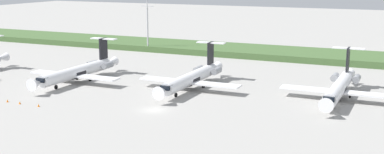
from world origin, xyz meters
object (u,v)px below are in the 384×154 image
(regional_jet_third, at_px, (192,78))
(safety_cone_mid_marker, at_px, (20,103))
(antenna_mast, at_px, (147,23))
(safety_cone_rear_marker, at_px, (39,105))
(regional_jet_second, at_px, (78,71))
(regional_jet_fourth, at_px, (340,87))
(safety_cone_front_marker, at_px, (7,101))

(regional_jet_third, relative_size, safety_cone_mid_marker, 56.36)
(antenna_mast, xyz_separation_m, safety_cone_rear_marker, (13.84, -66.86, -8.94))
(regional_jet_second, relative_size, safety_cone_mid_marker, 56.36)
(regional_jet_fourth, xyz_separation_m, antenna_mast, (-64.69, 37.29, 6.68))
(regional_jet_third, height_order, regional_jet_fourth, same)
(regional_jet_second, xyz_separation_m, safety_cone_front_marker, (-1.36, -20.92, -2.26))
(regional_jet_third, relative_size, antenna_mast, 1.40)
(regional_jet_fourth, height_order, safety_cone_rear_marker, regional_jet_fourth)
(regional_jet_second, distance_m, antenna_mast, 46.83)
(regional_jet_fourth, bearing_deg, regional_jet_second, -171.59)
(regional_jet_second, relative_size, safety_cone_front_marker, 56.36)
(regional_jet_third, xyz_separation_m, safety_cone_mid_marker, (-24.98, -25.44, -2.26))
(antenna_mast, relative_size, safety_cone_mid_marker, 40.28)
(regional_jet_second, bearing_deg, regional_jet_fourth, 8.41)
(antenna_mast, height_order, safety_cone_rear_marker, antenna_mast)
(regional_jet_third, distance_m, safety_cone_rear_marker, 32.68)
(regional_jet_third, xyz_separation_m, safety_cone_front_marker, (-28.26, -25.28, -2.26))
(safety_cone_mid_marker, bearing_deg, regional_jet_second, 95.18)
(safety_cone_rear_marker, bearing_deg, regional_jet_fourth, 30.18)
(antenna_mast, relative_size, safety_cone_front_marker, 40.28)
(regional_jet_second, height_order, antenna_mast, antenna_mast)
(regional_jet_fourth, bearing_deg, safety_cone_mid_marker, -151.94)
(regional_jet_fourth, bearing_deg, regional_jet_third, -172.30)
(regional_jet_second, relative_size, safety_cone_rear_marker, 56.36)
(regional_jet_fourth, bearing_deg, antenna_mast, 150.04)
(regional_jet_second, height_order, safety_cone_rear_marker, regional_jet_second)
(safety_cone_front_marker, bearing_deg, regional_jet_third, 41.82)
(regional_jet_fourth, bearing_deg, safety_cone_rear_marker, -149.82)
(safety_cone_front_marker, bearing_deg, regional_jet_second, 86.27)
(safety_cone_rear_marker, bearing_deg, safety_cone_front_marker, 178.79)
(antenna_mast, xyz_separation_m, safety_cone_front_marker, (5.96, -66.69, -8.94))
(regional_jet_second, bearing_deg, regional_jet_third, 9.21)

